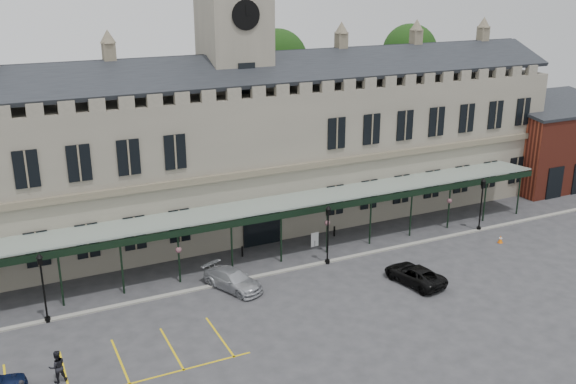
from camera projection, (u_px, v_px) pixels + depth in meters
name	position (u px, v px, depth m)	size (l,w,h in m)	color
ground	(327.00, 302.00, 43.10)	(140.00, 140.00, 0.00)	#303033
station_building	(237.00, 154.00, 54.62)	(60.00, 10.36, 17.30)	slate
clock_tower	(235.00, 75.00, 52.58)	(5.60, 5.60, 24.80)	slate
canopy	(280.00, 231.00, 48.70)	(50.00, 4.10, 4.30)	#8C9E93
brick_annex	(552.00, 145.00, 66.87)	(12.40, 8.36, 9.23)	maroon
kerb	(291.00, 269.00, 47.77)	(60.00, 0.40, 0.12)	gray
parking_markings	(122.00, 366.00, 36.04)	(16.00, 6.00, 0.01)	gold
tree_behind_mid	(277.00, 61.00, 63.65)	(6.00, 6.00, 16.00)	#332314
tree_behind_right	(410.00, 53.00, 70.25)	(6.00, 6.00, 16.00)	#332314
lamp_post_left	(43.00, 282.00, 39.75)	(0.45, 0.45, 4.75)	black
lamp_post_mid	(328.00, 229.00, 48.02)	(0.45, 0.45, 4.74)	black
lamp_post_right	(482.00, 199.00, 54.39)	(0.45, 0.45, 4.77)	black
traffic_cone	(500.00, 239.00, 52.61)	(0.39, 0.39, 0.62)	orange
sign_board	(315.00, 240.00, 51.82)	(0.70, 0.10, 1.20)	black
bollard_left	(242.00, 252.00, 49.99)	(0.15, 0.15, 0.84)	black
bollard_right	(334.00, 231.00, 53.94)	(0.15, 0.15, 0.86)	black
car_taxi	(233.00, 280.00, 44.75)	(1.93, 4.75, 1.38)	#A4A7AC
car_van	(415.00, 275.00, 45.58)	(2.18, 4.72, 1.31)	black
person_b	(57.00, 367.00, 34.35)	(0.90, 0.70, 1.86)	black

